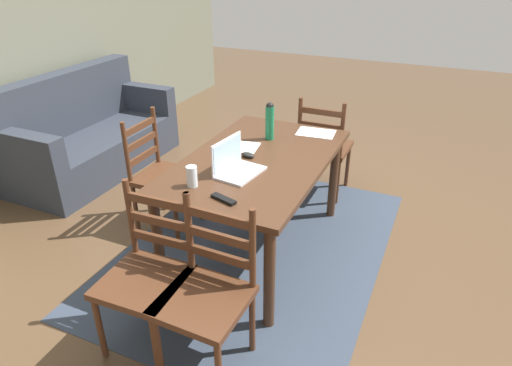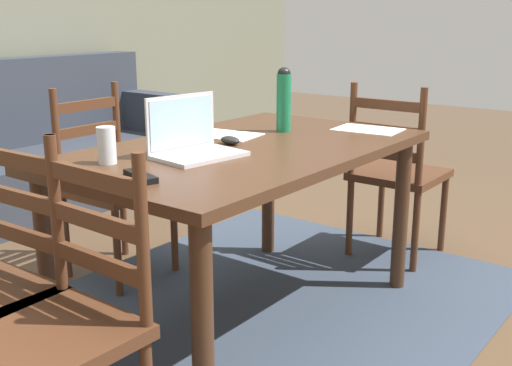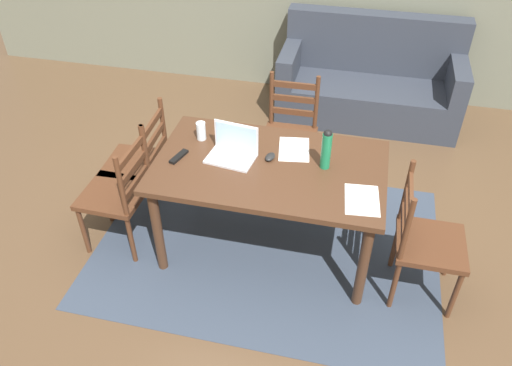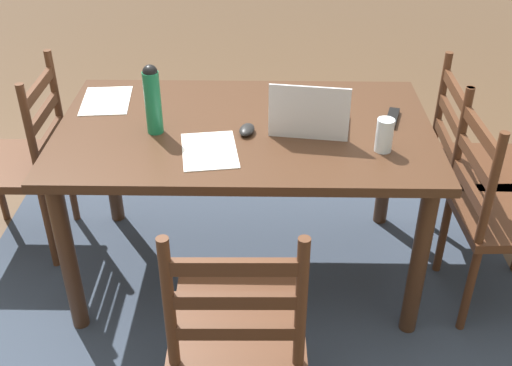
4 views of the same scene
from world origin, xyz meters
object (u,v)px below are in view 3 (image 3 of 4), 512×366
Objects in this scene: drinking_glass at (201,131)px; computer_mouse at (270,157)px; water_bottle at (326,148)px; chair_left_far at (139,163)px; chair_right_near at (425,242)px; couch at (369,83)px; chair_far_head at (289,136)px; tv_remote at (179,157)px; chair_left_near at (118,194)px; dining_table at (269,176)px; laptop at (233,149)px.

drinking_glass is 0.55m from computer_mouse.
water_bottle is 2.91× the size of computer_mouse.
chair_left_far and chair_right_near have the same top height.
chair_left_far is at bearing -130.33° from couch.
chair_far_head is 1.14m from tv_remote.
chair_left_far and chair_far_head have the same top height.
water_bottle reaches higher than drinking_glass.
chair_left_near is at bearing -90.00° from chair_left_far.
dining_table is 15.67× the size of computer_mouse.
chair_far_head is at bearing 71.61° from laptop.
computer_mouse reaches higher than dining_table.
chair_left_far is 9.50× the size of computer_mouse.
water_bottle reaches higher than couch.
chair_right_near reaches higher than dining_table.
chair_right_near is 5.59× the size of tv_remote.
chair_right_near is 1.41m from laptop.
chair_left_near is at bearing 32.21° from tv_remote.
chair_left_near is at bearing -170.20° from water_bottle.
laptop is (-0.27, 0.05, 0.15)m from dining_table.
chair_left_far is at bearing 174.80° from water_bottle.
couch reaches higher than computer_mouse.
chair_left_near reaches higher than computer_mouse.
couch is at bearing 83.51° from water_bottle.
water_bottle is at bearing 9.21° from dining_table.
water_bottle is 2.18× the size of drinking_glass.
drinking_glass is (-1.62, 0.39, 0.37)m from chair_right_near.
computer_mouse is (-0.01, 0.07, 0.11)m from dining_table.
tv_remote is (-0.62, -0.90, 0.32)m from chair_far_head.
laptop is at bearing -163.72° from computer_mouse.
dining_table is 9.22× the size of tv_remote.
computer_mouse is at bearing 99.19° from dining_table.
drinking_glass is at bearing 177.74° from computer_mouse.
chair_left_far reaches higher than tv_remote.
chair_right_near and chair_left_near have the same top height.
chair_far_head reaches higher than tv_remote.
couch is 2.19m from water_bottle.
computer_mouse is at bearing -6.62° from chair_left_far.
chair_left_far is at bearing 169.95° from dining_table.
couch is 10.59× the size of tv_remote.
couch is at bearing 74.40° from dining_table.
chair_left_near is 3.26× the size of water_bottle.
chair_left_near is 1.14m from computer_mouse.
laptop is at bearing 16.21° from chair_left_near.
dining_table is 5.38× the size of water_bottle.
laptop reaches higher than chair_left_near.
chair_right_near is 2.14m from chair_left_near.
couch reaches higher than tv_remote.
chair_left_far reaches higher than dining_table.
chair_left_far is 0.65m from drinking_glass.
computer_mouse is at bearing -151.75° from tv_remote.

